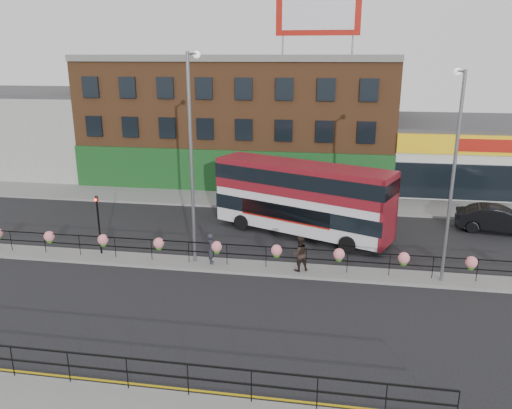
% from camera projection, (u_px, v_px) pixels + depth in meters
% --- Properties ---
extents(ground, '(120.00, 120.00, 0.00)m').
position_uv_depth(ground, '(246.00, 269.00, 25.24)').
color(ground, black).
rests_on(ground, ground).
extents(north_pavement, '(60.00, 4.00, 0.15)m').
position_uv_depth(north_pavement, '(276.00, 201.00, 36.56)').
color(north_pavement, gray).
rests_on(north_pavement, ground).
extents(median, '(60.00, 1.60, 0.15)m').
position_uv_depth(median, '(246.00, 267.00, 25.22)').
color(median, gray).
rests_on(median, ground).
extents(yellow_line_inner, '(60.00, 0.10, 0.01)m').
position_uv_depth(yellow_line_inner, '(192.00, 390.00, 16.07)').
color(yellow_line_inner, gold).
rests_on(yellow_line_inner, ground).
extents(yellow_line_outer, '(60.00, 0.10, 0.01)m').
position_uv_depth(yellow_line_outer, '(191.00, 394.00, 15.90)').
color(yellow_line_outer, gold).
rests_on(yellow_line_outer, ground).
extents(brick_building, '(25.00, 12.21, 10.30)m').
position_uv_depth(brick_building, '(242.00, 118.00, 43.25)').
color(brick_building, brown).
rests_on(brick_building, ground).
extents(supermarket, '(15.00, 12.25, 5.30)m').
position_uv_depth(supermarket, '(482.00, 153.00, 40.81)').
color(supermarket, silver).
rests_on(supermarket, ground).
extents(warehouse_west, '(15.50, 12.00, 7.30)m').
position_uv_depth(warehouse_west, '(31.00, 129.00, 46.84)').
color(warehouse_west, '#969692').
rests_on(warehouse_west, ground).
extents(billboard, '(6.00, 0.29, 4.40)m').
position_uv_depth(billboard, '(318.00, 13.00, 35.22)').
color(billboard, '#9F130A').
rests_on(billboard, brick_building).
extents(median_railing, '(30.04, 0.56, 1.23)m').
position_uv_depth(median_railing, '(246.00, 249.00, 24.94)').
color(median_railing, black).
rests_on(median_railing, median).
extents(south_railing, '(20.04, 0.05, 1.12)m').
position_uv_depth(south_railing, '(127.00, 366.00, 15.73)').
color(south_railing, black).
rests_on(south_railing, south_pavement).
extents(double_decker_bus, '(10.85, 6.54, 4.34)m').
position_uv_depth(double_decker_bus, '(303.00, 192.00, 29.22)').
color(double_decker_bus, silver).
rests_on(double_decker_bus, ground).
extents(car, '(3.21, 5.40, 1.60)m').
position_uv_depth(car, '(498.00, 219.00, 30.26)').
color(car, black).
rests_on(car, ground).
extents(pedestrian_a, '(0.74, 0.62, 1.58)m').
position_uv_depth(pedestrian_a, '(211.00, 249.00, 25.31)').
color(pedestrian_a, '#24252F').
rests_on(pedestrian_a, median).
extents(pedestrian_b, '(1.39, 1.35, 1.79)m').
position_uv_depth(pedestrian_b, '(299.00, 254.00, 24.41)').
color(pedestrian_b, black).
rests_on(pedestrian_b, median).
extents(lamp_column_west, '(0.37, 1.83, 10.42)m').
position_uv_depth(lamp_column_west, '(192.00, 142.00, 24.25)').
color(lamp_column_west, slate).
rests_on(lamp_column_west, median).
extents(lamp_column_east, '(0.35, 1.70, 9.67)m').
position_uv_depth(lamp_column_east, '(454.00, 160.00, 22.16)').
color(lamp_column_east, slate).
rests_on(lamp_column_east, median).
extents(traffic_light_median, '(0.15, 0.28, 3.65)m').
position_uv_depth(traffic_light_median, '(98.00, 212.00, 26.14)').
color(traffic_light_median, black).
rests_on(traffic_light_median, median).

